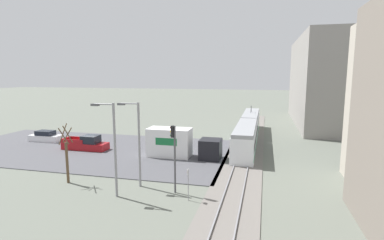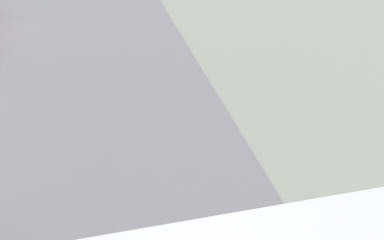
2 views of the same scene
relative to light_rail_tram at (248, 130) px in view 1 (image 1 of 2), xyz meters
name	(u,v)px [view 1 (image 1 of 2)]	position (x,y,z in m)	size (l,w,h in m)	color
ground_plane	(88,149)	(9.80, -20.13, -1.70)	(320.00, 320.00, 0.00)	#60665B
road_surface	(88,149)	(9.80, -20.13, -1.66)	(18.64, 36.59, 0.08)	#4C4C51
rail_bed	(243,159)	(9.80, 0.00, -1.65)	(74.64, 4.40, 0.22)	slate
light_rail_tram	(248,130)	(0.00, 0.00, 0.00)	(25.82, 2.57, 4.46)	white
box_truck	(179,144)	(10.74, -7.38, -0.08)	(2.51, 8.63, 3.34)	black
pickup_truck	(86,144)	(10.30, -19.99, -0.92)	(1.94, 5.89, 1.86)	maroon
sedan_car_0	(46,137)	(7.36, -28.53, -0.99)	(1.84, 4.69, 1.53)	silver
traffic_light_pole	(174,150)	(21.04, -4.81, 1.91)	(0.28, 0.47, 5.60)	#47474C
street_tree	(67,157)	(21.14, -14.77, 0.73)	(1.25, 1.04, 5.32)	brown
street_lamp_near_crossing	(137,138)	(20.40, -8.33, 2.59)	(0.36, 1.95, 7.34)	gray
street_lamp_mid_block	(112,143)	(22.90, -9.25, 2.67)	(0.36, 1.95, 7.51)	gray
no_parking_sign	(188,182)	(22.28, -3.31, -0.18)	(0.32, 0.08, 2.50)	gray
backdrop_retail_block	(336,81)	(-19.31, 15.38, 6.61)	(31.90, 14.72, 16.62)	gray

